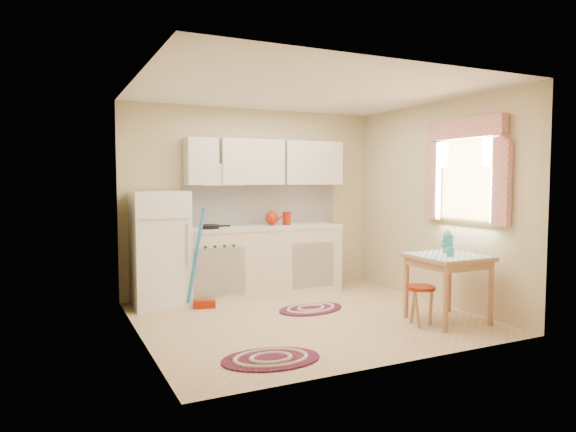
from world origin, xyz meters
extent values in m
plane|color=tan|center=(0.00, 0.00, 0.00)|extent=(3.60, 3.60, 0.00)
cube|color=silver|center=(0.00, 0.00, 2.50)|extent=(3.60, 3.20, 0.04)
cube|color=tan|center=(0.00, 1.60, 1.25)|extent=(3.60, 0.04, 2.50)
cube|color=tan|center=(0.00, -1.60, 1.25)|extent=(3.60, 0.04, 2.50)
cube|color=tan|center=(-1.80, 0.00, 1.25)|extent=(0.04, 3.20, 2.50)
cube|color=tan|center=(1.80, 0.00, 1.25)|extent=(0.04, 3.20, 2.50)
cube|color=white|center=(0.12, 1.59, 1.20)|extent=(2.25, 0.03, 0.55)
cube|color=beige|center=(0.12, 1.44, 1.77)|extent=(2.25, 0.33, 0.60)
cube|color=white|center=(1.78, -0.55, 1.55)|extent=(0.04, 0.85, 0.95)
cube|color=white|center=(-1.36, 1.25, 0.70)|extent=(0.65, 0.60, 1.40)
cube|color=beige|center=(-0.06, 1.30, 0.44)|extent=(2.25, 0.60, 0.88)
cube|color=silver|center=(-0.06, 1.30, 0.90)|extent=(2.27, 0.62, 0.04)
cylinder|color=black|center=(-0.74, 1.25, 0.94)|extent=(0.29, 0.29, 0.05)
cylinder|color=#8E1C05|center=(0.37, 1.30, 1.00)|extent=(0.15, 0.15, 0.16)
cube|color=tan|center=(1.31, -0.78, 0.36)|extent=(0.72, 0.72, 0.72)
cylinder|color=#8E1C05|center=(0.94, -0.78, 0.21)|extent=(0.32, 0.32, 0.42)
cylinder|color=teal|center=(1.24, -0.88, 0.77)|extent=(0.10, 0.10, 0.10)
camera|label=1|loc=(-2.61, -4.99, 1.53)|focal=32.00mm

